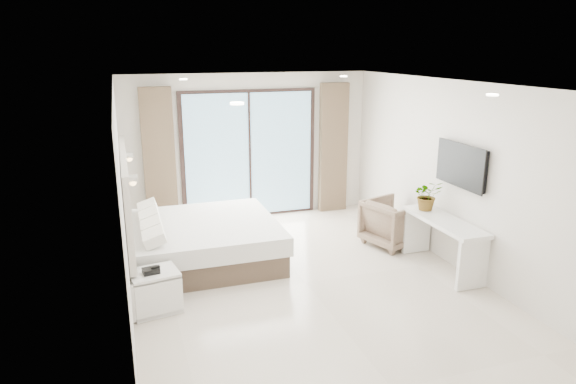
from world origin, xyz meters
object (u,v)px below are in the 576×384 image
Objects in this scene: nightstand at (155,291)px; armchair at (393,221)px; bed at (202,241)px; console_desk at (443,233)px.

armchair is (3.87, 1.05, 0.15)m from nightstand.
console_desk is at bearing -23.26° from bed.
bed is at bearing 49.44° from nightstand.
nightstand is 4.01m from armchair.
console_desk reaches higher than nightstand.
armchair is (3.07, -0.30, 0.10)m from bed.
bed is 1.43× the size of console_desk.
armchair is (-0.19, 1.10, -0.14)m from console_desk.
console_desk is 1.84× the size of armchair.
nightstand is at bearing 87.47° from armchair.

